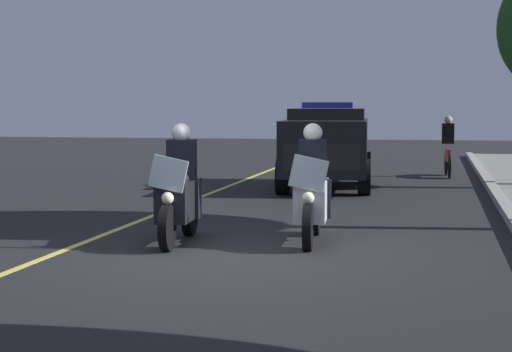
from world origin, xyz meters
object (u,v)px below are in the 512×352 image
Objects in this scene: cyclist_background at (448,146)px; police_suv at (327,144)px; police_motorcycle_lead_left at (179,194)px; police_motorcycle_lead_right at (312,194)px.

police_suv is at bearing -35.71° from cyclist_background.
police_suv is 4.93m from cyclist_background.
police_suv is at bearing 173.03° from police_motorcycle_lead_left.
cyclist_background is at bearing 162.82° from police_motorcycle_lead_left.
police_motorcycle_lead_right is 12.52m from cyclist_background.
police_motorcycle_lead_left is 13.36m from cyclist_background.
police_motorcycle_lead_left is at bearing -17.18° from cyclist_background.
police_suv reaches higher than police_motorcycle_lead_left.
police_motorcycle_lead_right is 1.22× the size of cyclist_background.
police_suv is at bearing -174.56° from police_motorcycle_lead_right.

